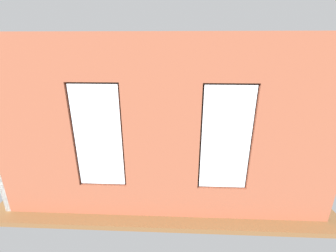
{
  "coord_description": "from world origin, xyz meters",
  "views": [
    {
      "loc": [
        -0.27,
        6.25,
        3.12
      ],
      "look_at": [
        -0.01,
        0.4,
        1.01
      ],
      "focal_mm": 24.0,
      "sensor_mm": 36.0,
      "label": 1
    }
  ],
  "objects_px": {
    "couch_by_window": "(154,180)",
    "coffee_table": "(169,140)",
    "potted_plant_by_left_couch": "(225,127)",
    "potted_plant_foreground_right": "(108,115)",
    "tv_flatscreen": "(75,125)",
    "media_console": "(78,144)",
    "table_plant_small": "(172,137)",
    "papasan_chair": "(141,118)",
    "potted_plant_mid_room_small": "(200,135)",
    "potted_plant_corner_far_left": "(288,175)",
    "potted_plant_near_tv": "(80,143)",
    "remote_silver": "(180,136)",
    "potted_plant_corner_near_left": "(238,108)",
    "couch_left": "(248,143)",
    "cup_ceramic": "(169,137)",
    "potted_plant_beside_window_right": "(58,171)",
    "candle_jar": "(165,135)",
    "potted_plant_between_couches": "(220,167)"
  },
  "relations": [
    {
      "from": "media_console",
      "to": "potted_plant_by_left_couch",
      "type": "relative_size",
      "value": 2.29
    },
    {
      "from": "remote_silver",
      "to": "potted_plant_corner_far_left",
      "type": "relative_size",
      "value": 0.12
    },
    {
      "from": "media_console",
      "to": "potted_plant_foreground_right",
      "type": "xyz_separation_m",
      "value": [
        -0.31,
        -2.14,
        0.3
      ]
    },
    {
      "from": "papasan_chair",
      "to": "potted_plant_mid_room_small",
      "type": "distance_m",
      "value": 2.63
    },
    {
      "from": "media_console",
      "to": "papasan_chair",
      "type": "height_order",
      "value": "papasan_chair"
    },
    {
      "from": "potted_plant_corner_near_left",
      "to": "potted_plant_mid_room_small",
      "type": "height_order",
      "value": "potted_plant_corner_near_left"
    },
    {
      "from": "media_console",
      "to": "potted_plant_by_left_couch",
      "type": "bearing_deg",
      "value": -161.42
    },
    {
      "from": "potted_plant_between_couches",
      "to": "media_console",
      "type": "bearing_deg",
      "value": -25.39
    },
    {
      "from": "remote_silver",
      "to": "potted_plant_mid_room_small",
      "type": "relative_size",
      "value": 0.32
    },
    {
      "from": "couch_by_window",
      "to": "potted_plant_corner_near_left",
      "type": "height_order",
      "value": "potted_plant_corner_near_left"
    },
    {
      "from": "couch_by_window",
      "to": "cup_ceramic",
      "type": "bearing_deg",
      "value": -96.76
    },
    {
      "from": "table_plant_small",
      "to": "potted_plant_near_tv",
      "type": "relative_size",
      "value": 0.16
    },
    {
      "from": "table_plant_small",
      "to": "tv_flatscreen",
      "type": "distance_m",
      "value": 2.91
    },
    {
      "from": "coffee_table",
      "to": "remote_silver",
      "type": "height_order",
      "value": "remote_silver"
    },
    {
      "from": "potted_plant_by_left_couch",
      "to": "potted_plant_corner_near_left",
      "type": "relative_size",
      "value": 0.34
    },
    {
      "from": "potted_plant_beside_window_right",
      "to": "potted_plant_corner_far_left",
      "type": "xyz_separation_m",
      "value": [
        -4.85,
        -0.01,
        0.03
      ]
    },
    {
      "from": "couch_by_window",
      "to": "potted_plant_corner_near_left",
      "type": "distance_m",
      "value": 5.0
    },
    {
      "from": "tv_flatscreen",
      "to": "potted_plant_by_left_couch",
      "type": "xyz_separation_m",
      "value": [
        -4.79,
        -1.61,
        -0.55
      ]
    },
    {
      "from": "couch_left",
      "to": "potted_plant_beside_window_right",
      "type": "distance_m",
      "value": 5.2
    },
    {
      "from": "papasan_chair",
      "to": "potted_plant_between_couches",
      "type": "bearing_deg",
      "value": 120.38
    },
    {
      "from": "couch_left",
      "to": "tv_flatscreen",
      "type": "distance_m",
      "value": 5.22
    },
    {
      "from": "media_console",
      "to": "potted_plant_mid_room_small",
      "type": "distance_m",
      "value": 3.85
    },
    {
      "from": "couch_by_window",
      "to": "candle_jar",
      "type": "height_order",
      "value": "couch_by_window"
    },
    {
      "from": "couch_left",
      "to": "potted_plant_near_tv",
      "type": "relative_size",
      "value": 1.59
    },
    {
      "from": "candle_jar",
      "to": "potted_plant_corner_far_left",
      "type": "relative_size",
      "value": 0.07
    },
    {
      "from": "potted_plant_near_tv",
      "to": "potted_plant_foreground_right",
      "type": "bearing_deg",
      "value": -85.68
    },
    {
      "from": "potted_plant_near_tv",
      "to": "potted_plant_corner_far_left",
      "type": "bearing_deg",
      "value": 167.94
    },
    {
      "from": "couch_by_window",
      "to": "table_plant_small",
      "type": "bearing_deg",
      "value": -99.74
    },
    {
      "from": "couch_by_window",
      "to": "potted_plant_by_left_couch",
      "type": "height_order",
      "value": "couch_by_window"
    },
    {
      "from": "couch_left",
      "to": "cup_ceramic",
      "type": "relative_size",
      "value": 20.36
    },
    {
      "from": "potted_plant_by_left_couch",
      "to": "media_console",
      "type": "bearing_deg",
      "value": 18.58
    },
    {
      "from": "couch_by_window",
      "to": "coffee_table",
      "type": "xyz_separation_m",
      "value": [
        -0.25,
        -2.11,
        0.05
      ]
    },
    {
      "from": "papasan_chair",
      "to": "potted_plant_corner_far_left",
      "type": "bearing_deg",
      "value": 131.94
    },
    {
      "from": "couch_by_window",
      "to": "potted_plant_between_couches",
      "type": "height_order",
      "value": "potted_plant_between_couches"
    },
    {
      "from": "potted_plant_foreground_right",
      "to": "potted_plant_between_couches",
      "type": "bearing_deg",
      "value": 132.28
    },
    {
      "from": "candle_jar",
      "to": "potted_plant_corner_near_left",
      "type": "xyz_separation_m",
      "value": [
        -2.68,
        -1.9,
        0.41
      ]
    },
    {
      "from": "table_plant_small",
      "to": "potted_plant_foreground_right",
      "type": "relative_size",
      "value": 0.15
    },
    {
      "from": "coffee_table",
      "to": "table_plant_small",
      "type": "distance_m",
      "value": 0.22
    },
    {
      "from": "candle_jar",
      "to": "potted_plant_beside_window_right",
      "type": "xyz_separation_m",
      "value": [
        2.16,
        2.31,
        0.08
      ]
    },
    {
      "from": "coffee_table",
      "to": "tv_flatscreen",
      "type": "height_order",
      "value": "tv_flatscreen"
    },
    {
      "from": "potted_plant_corner_near_left",
      "to": "coffee_table",
      "type": "bearing_deg",
      "value": 38.45
    },
    {
      "from": "couch_by_window",
      "to": "potted_plant_by_left_couch",
      "type": "relative_size",
      "value": 3.97
    },
    {
      "from": "papasan_chair",
      "to": "potted_plant_corner_far_left",
      "type": "xyz_separation_m",
      "value": [
        -3.73,
        4.16,
        0.16
      ]
    },
    {
      "from": "media_console",
      "to": "potted_plant_corner_near_left",
      "type": "height_order",
      "value": "potted_plant_corner_near_left"
    },
    {
      "from": "remote_silver",
      "to": "potted_plant_corner_near_left",
      "type": "relative_size",
      "value": 0.12
    },
    {
      "from": "potted_plant_near_tv",
      "to": "media_console",
      "type": "bearing_deg",
      "value": -61.42
    },
    {
      "from": "coffee_table",
      "to": "remote_silver",
      "type": "xyz_separation_m",
      "value": [
        -0.33,
        -0.14,
        0.07
      ]
    },
    {
      "from": "coffee_table",
      "to": "potted_plant_near_tv",
      "type": "xyz_separation_m",
      "value": [
        2.26,
        1.18,
        0.38
      ]
    },
    {
      "from": "potted_plant_by_left_couch",
      "to": "potted_plant_corner_far_left",
      "type": "xyz_separation_m",
      "value": [
        -0.55,
        3.63,
        0.27
      ]
    },
    {
      "from": "potted_plant_by_left_couch",
      "to": "potted_plant_foreground_right",
      "type": "distance_m",
      "value": 4.52
    }
  ]
}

